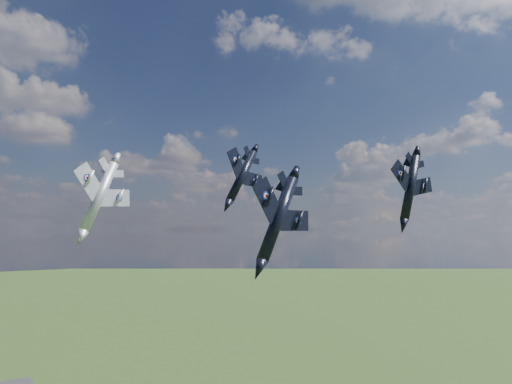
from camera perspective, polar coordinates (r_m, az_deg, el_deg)
jet_lead_navy at (r=57.45m, az=2.54°, el=-3.02°), size 12.79×16.15×7.64m
jet_right_navy at (r=70.03m, az=17.23°, el=0.53°), size 9.42×12.54×5.10m
jet_high_navy at (r=91.38m, az=-1.63°, el=1.84°), size 14.43×17.78×8.89m
jet_left_silver at (r=68.90m, az=-17.47°, el=-0.46°), size 13.93×16.32×6.87m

